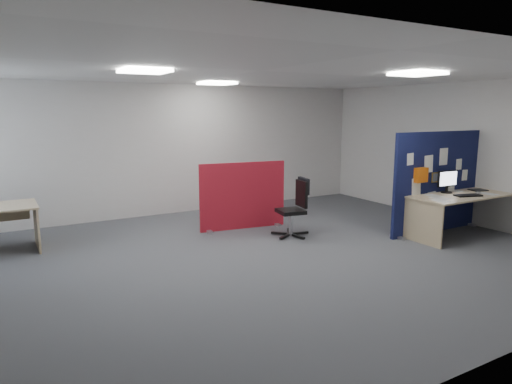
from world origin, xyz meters
name	(u,v)px	position (x,y,z in m)	size (l,w,h in m)	color
floor	(261,256)	(0.00, 0.00, 0.00)	(9.00, 9.00, 0.00)	#515358
ceiling	(261,71)	(0.00, 0.00, 2.70)	(9.00, 7.00, 0.02)	white
wall_back	(176,150)	(0.00, 3.50, 1.35)	(9.00, 0.02, 2.70)	silver
wall_front	(486,213)	(0.00, -3.50, 1.35)	(9.00, 0.02, 2.70)	silver
wall_right	(461,153)	(4.50, 0.00, 1.35)	(0.02, 7.00, 2.70)	silver
ceiling_lights	(258,77)	(0.33, 0.67, 2.67)	(4.10, 4.10, 0.04)	white
navy_divider	(438,182)	(3.46, -0.32, 0.90)	(2.18, 0.30, 1.80)	#0F183A
main_desk	(458,203)	(3.58, -0.68, 0.57)	(1.93, 0.86, 0.73)	tan
monitor_main	(447,180)	(3.51, -0.49, 0.95)	(0.45, 0.19, 0.40)	black
keyboard	(468,195)	(3.56, -0.88, 0.74)	(0.45, 0.18, 0.03)	black
mouse	(478,193)	(3.92, -0.81, 0.74)	(0.10, 0.06, 0.03)	#A9A8AD
paper_tray	(478,190)	(4.22, -0.61, 0.74)	(0.28, 0.22, 0.01)	black
red_divider	(243,196)	(0.57, 1.60, 0.60)	(1.63, 0.30, 1.23)	maroon
office_chair	(296,204)	(1.13, 0.70, 0.57)	(0.66, 0.65, 1.00)	black
desk_papers	(452,196)	(3.34, -0.72, 0.73)	(1.47, 0.82, 0.00)	white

